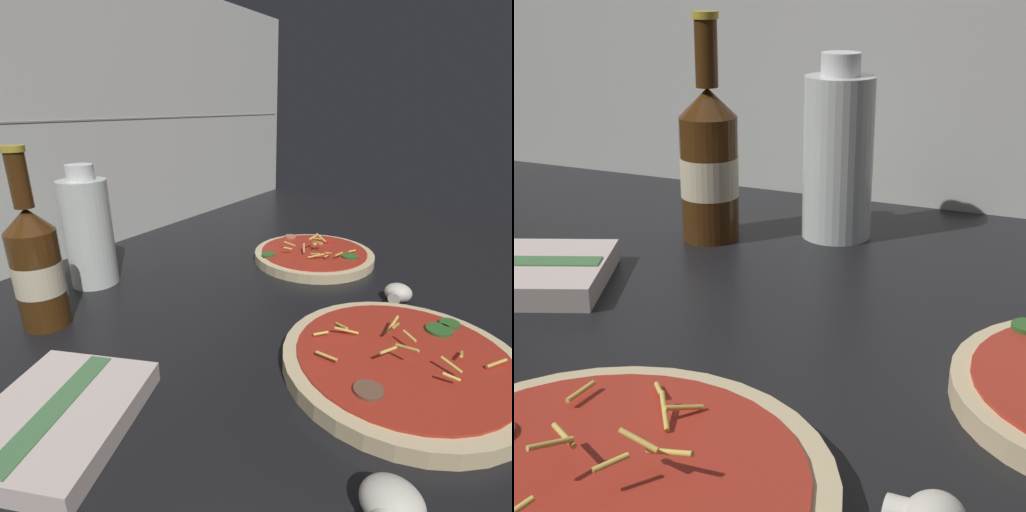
# 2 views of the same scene
# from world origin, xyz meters

# --- Properties ---
(counter_slab) EXTENTS (1.60, 0.90, 0.03)m
(counter_slab) POSITION_xyz_m (0.00, 0.00, 0.01)
(counter_slab) COLOR black
(counter_slab) RESTS_ON ground
(tile_backsplash) EXTENTS (1.60, 0.01, 0.60)m
(tile_backsplash) POSITION_xyz_m (0.00, 0.45, 0.30)
(tile_backsplash) COLOR silver
(tile_backsplash) RESTS_ON ground
(pizza_near) EXTENTS (0.29, 0.29, 0.05)m
(pizza_near) POSITION_xyz_m (-0.10, -0.24, 0.04)
(pizza_near) COLOR beige
(pizza_near) RESTS_ON counter_slab
(pizza_far) EXTENTS (0.24, 0.24, 0.05)m
(pizza_far) POSITION_xyz_m (0.18, 0.01, 0.04)
(pizza_far) COLOR beige
(pizza_far) RESTS_ON counter_slab
(beer_bottle) EXTENTS (0.07, 0.07, 0.26)m
(beer_bottle) POSITION_xyz_m (-0.27, 0.23, 0.12)
(beer_bottle) COLOR #47280F
(beer_bottle) RESTS_ON counter_slab
(oil_bottle) EXTENTS (0.08, 0.08, 0.21)m
(oil_bottle) POSITION_xyz_m (-0.13, 0.30, 0.12)
(oil_bottle) COLOR silver
(oil_bottle) RESTS_ON counter_slab
(mushroom_left) EXTENTS (0.05, 0.04, 0.03)m
(mushroom_left) POSITION_xyz_m (0.08, -0.19, 0.04)
(mushroom_left) COLOR white
(mushroom_left) RESTS_ON counter_slab
(mushroom_right) EXTENTS (0.05, 0.05, 0.04)m
(mushroom_right) POSITION_xyz_m (-0.30, -0.28, 0.04)
(mushroom_right) COLOR white
(mushroom_right) RESTS_ON counter_slab
(dish_towel) EXTENTS (0.21, 0.19, 0.03)m
(dish_towel) POSITION_xyz_m (-0.38, 0.03, 0.04)
(dish_towel) COLOR beige
(dish_towel) RESTS_ON counter_slab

